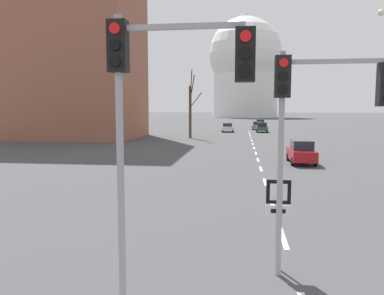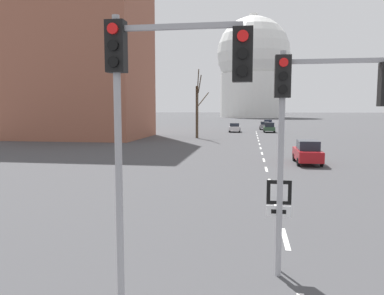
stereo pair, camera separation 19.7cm
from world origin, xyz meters
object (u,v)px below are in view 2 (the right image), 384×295
at_px(route_sign_post, 279,208).
at_px(sedan_mid_centre, 235,127).
at_px(sedan_near_right, 265,125).
at_px(traffic_signal_centre_tall, 317,107).
at_px(sedan_near_left, 268,123).
at_px(traffic_signal_near_left, 158,89).
at_px(sedan_far_left, 269,127).
at_px(sedan_far_right, 307,152).

distance_m(route_sign_post, sedan_mid_centre, 55.68).
bearing_deg(route_sign_post, sedan_near_right, 88.10).
height_order(traffic_signal_centre_tall, sedan_near_left, traffic_signal_centre_tall).
relative_size(sedan_near_right, sedan_mid_centre, 1.11).
relative_size(traffic_signal_centre_tall, sedan_mid_centre, 1.32).
relative_size(traffic_signal_near_left, sedan_far_left, 1.42).
distance_m(traffic_signal_near_left, sedan_near_right, 66.96).
height_order(traffic_signal_centre_tall, sedan_mid_centre, traffic_signal_centre_tall).
bearing_deg(sedan_far_right, sedan_near_left, 90.30).
bearing_deg(sedan_far_left, sedan_mid_centre, -178.59).
xyz_separation_m(traffic_signal_centre_tall, sedan_far_right, (2.69, 19.14, -3.20)).
relative_size(route_sign_post, sedan_near_left, 0.55).
height_order(traffic_signal_near_left, sedan_far_right, traffic_signal_near_left).
xyz_separation_m(sedan_near_right, sedan_far_right, (1.32, -45.59, 0.06)).
xyz_separation_m(traffic_signal_near_left, route_sign_post, (2.45, 2.34, -2.81)).
distance_m(traffic_signal_centre_tall, traffic_signal_near_left, 3.80).
relative_size(traffic_signal_near_left, sedan_far_right, 1.35).
bearing_deg(sedan_near_right, sedan_near_left, 83.88).
xyz_separation_m(traffic_signal_near_left, sedan_near_right, (4.59, 66.71, -3.59)).
relative_size(route_sign_post, sedan_far_left, 0.57).
height_order(route_sign_post, sedan_mid_centre, route_sign_post).
bearing_deg(sedan_far_right, route_sign_post, -100.44).
bearing_deg(traffic_signal_centre_tall, sedan_far_right, 82.01).
relative_size(sedan_near_right, sedan_far_right, 1.05).
bearing_deg(traffic_signal_centre_tall, sedan_near_left, 88.15).
relative_size(traffic_signal_centre_tall, sedan_far_right, 1.25).
xyz_separation_m(route_sign_post, sedan_near_left, (3.17, 73.99, -0.74)).
bearing_deg(traffic_signal_centre_tall, sedan_mid_centre, 94.14).
height_order(sedan_near_right, sedan_mid_centre, sedan_mid_centre).
distance_m(route_sign_post, sedan_near_left, 74.06).
bearing_deg(sedan_near_left, sedan_mid_centre, -109.29).
bearing_deg(route_sign_post, sedan_far_right, 79.56).
bearing_deg(sedan_far_right, sedan_mid_centre, 100.37).
height_order(sedan_near_left, sedan_near_right, sedan_near_left).
xyz_separation_m(traffic_signal_centre_tall, route_sign_post, (-0.77, 0.36, -2.48)).
relative_size(traffic_signal_centre_tall, sedan_near_left, 1.26).
relative_size(route_sign_post, sedan_near_right, 0.52).
bearing_deg(sedan_near_right, sedan_far_left, -87.18).
bearing_deg(traffic_signal_near_left, sedan_mid_centre, 90.81).
relative_size(sedan_mid_centre, sedan_far_left, 1.00).
relative_size(traffic_signal_centre_tall, traffic_signal_near_left, 0.93).
xyz_separation_m(sedan_near_left, sedan_far_right, (0.29, -55.21, 0.02)).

